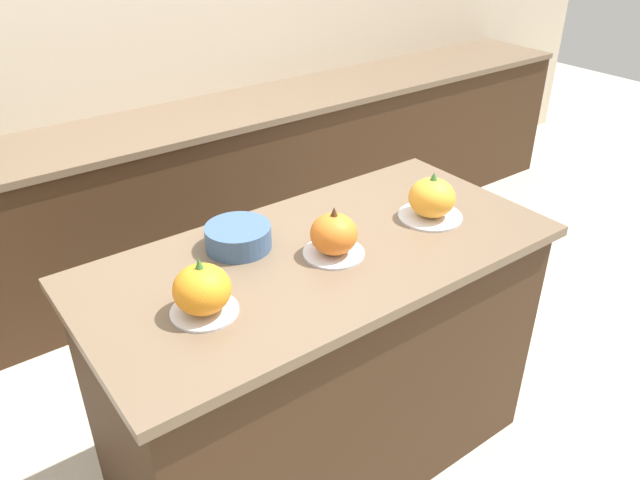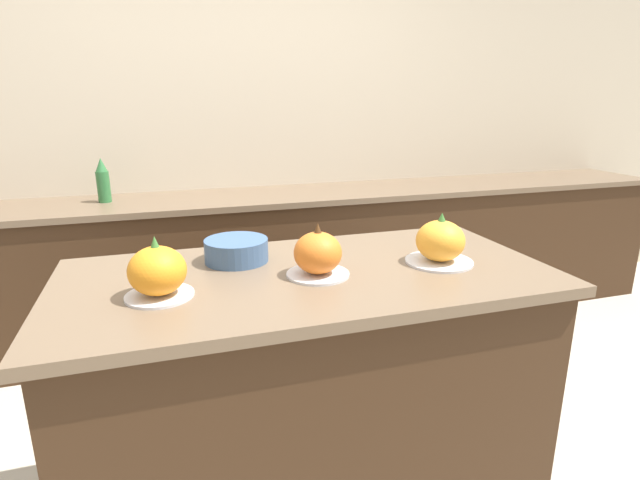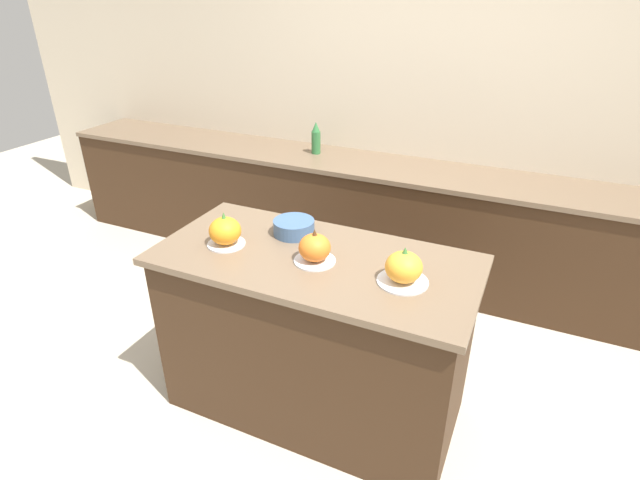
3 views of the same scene
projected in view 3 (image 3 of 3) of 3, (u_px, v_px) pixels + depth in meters
ground_plane at (315, 403)px, 2.81m from camera, size 12.00×12.00×0.00m
wall_back at (421, 111)px, 3.77m from camera, size 8.00×0.06×2.50m
kitchen_island at (315, 336)px, 2.60m from camera, size 1.56×0.75×0.95m
back_counter at (401, 223)px, 3.87m from camera, size 6.00×0.60×0.90m
pumpkin_cake_left at (225, 232)px, 2.46m from camera, size 0.19×0.19×0.18m
pumpkin_cake_center at (315, 249)px, 2.31m from camera, size 0.20×0.20×0.17m
pumpkin_cake_right at (404, 268)px, 2.15m from camera, size 0.23×0.23×0.17m
bottle_tall at (316, 138)px, 3.92m from camera, size 0.07×0.07×0.25m
mixing_bowl at (294, 227)px, 2.58m from camera, size 0.21×0.21×0.08m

